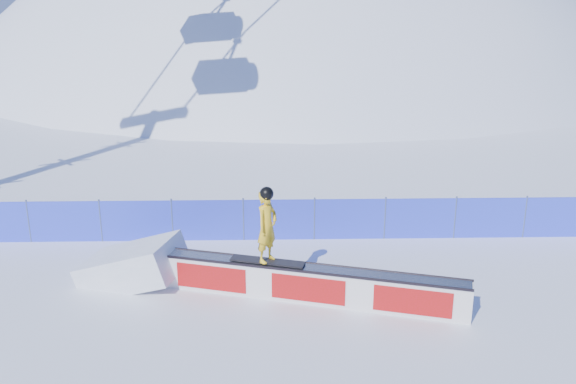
{
  "coord_description": "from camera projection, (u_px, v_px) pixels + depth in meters",
  "views": [
    {
      "loc": [
        -2.17,
        -12.41,
        7.02
      ],
      "look_at": [
        -1.78,
        3.28,
        1.83
      ],
      "focal_mm": 40.0,
      "sensor_mm": 36.0,
      "label": 1
    }
  ],
  "objects": [
    {
      "name": "snowboarder",
      "position": [
        267.0,
        226.0,
        14.47
      ],
      "size": [
        1.76,
        0.78,
        1.82
      ],
      "rotation": [
        0.0,
        0.0,
        0.95
      ],
      "color": "black",
      "rests_on": "rail_box"
    },
    {
      "name": "snow_hill",
      "position": [
        297.0,
        263.0,
        59.55
      ],
      "size": [
        64.0,
        64.0,
        64.0
      ],
      "color": "silver",
      "rests_on": "ground"
    },
    {
      "name": "rail_box",
      "position": [
        310.0,
        284.0,
        14.64
      ],
      "size": [
        7.02,
        2.45,
        0.86
      ],
      "rotation": [
        0.0,
        0.0,
        -0.28
      ],
      "color": "white",
      "rests_on": "ground"
    },
    {
      "name": "snow_ramp",
      "position": [
        134.0,
        279.0,
        15.84
      ],
      "size": [
        2.83,
        2.18,
        1.56
      ],
      "primitive_type": null,
      "rotation": [
        0.0,
        -0.31,
        -0.28
      ],
      "color": "white",
      "rests_on": "ground"
    },
    {
      "name": "ground",
      "position": [
        373.0,
        317.0,
        14.04
      ],
      "size": [
        160.0,
        160.0,
        0.0
      ],
      "primitive_type": "plane",
      "color": "white",
      "rests_on": "ground"
    },
    {
      "name": "safety_fence",
      "position": [
        350.0,
        219.0,
        18.12
      ],
      "size": [
        22.05,
        0.05,
        1.3
      ],
      "color": "blue",
      "rests_on": "ground"
    }
  ]
}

